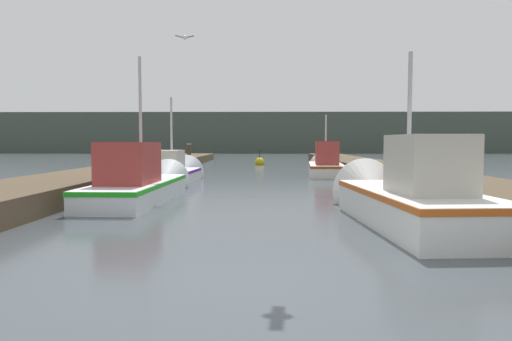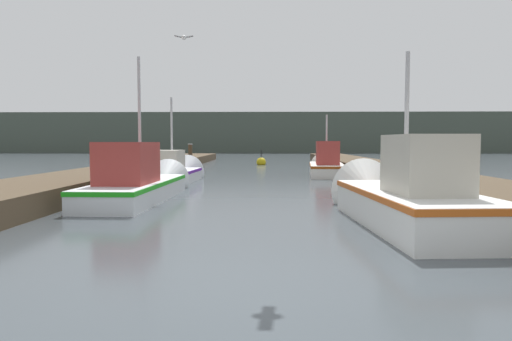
{
  "view_description": "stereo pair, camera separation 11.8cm",
  "coord_description": "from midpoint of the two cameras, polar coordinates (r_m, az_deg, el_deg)",
  "views": [
    {
      "loc": [
        0.25,
        -4.61,
        1.53
      ],
      "look_at": [
        -0.04,
        12.04,
        0.49
      ],
      "focal_mm": 32.0,
      "sensor_mm": 36.0,
      "label": 1
    },
    {
      "loc": [
        0.37,
        -4.61,
        1.53
      ],
      "look_at": [
        -0.04,
        12.04,
        0.49
      ],
      "focal_mm": 32.0,
      "sensor_mm": 36.0,
      "label": 2
    }
  ],
  "objects": [
    {
      "name": "ground_plane",
      "position": [
        4.87,
        -2.82,
        -14.78
      ],
      "size": [
        200.0,
        200.0,
        0.0
      ],
      "color": "#3D4449"
    },
    {
      "name": "mooring_piling_0",
      "position": [
        14.18,
        -18.53,
        -0.69
      ],
      "size": [
        0.35,
        0.35,
        1.04
      ],
      "color": "#473523",
      "rests_on": "ground_plane"
    },
    {
      "name": "dock_left",
      "position": [
        21.46,
        -14.85,
        0.06
      ],
      "size": [
        2.7,
        40.0,
        0.52
      ],
      "color": "#4C3D2B",
      "rests_on": "ground_plane"
    },
    {
      "name": "fishing_boat_2",
      "position": [
        17.75,
        -10.44,
        -0.26
      ],
      "size": [
        1.78,
        5.1,
        3.71
      ],
      "rotation": [
        0.0,
        0.0,
        -0.04
      ],
      "color": "silver",
      "rests_on": "ground_plane"
    },
    {
      "name": "fishing_boat_3",
      "position": [
        21.58,
        8.51,
        0.72
      ],
      "size": [
        1.91,
        5.66,
        3.23
      ],
      "rotation": [
        0.0,
        0.0,
        -0.08
      ],
      "color": "silver",
      "rests_on": "ground_plane"
    },
    {
      "name": "mooring_piling_1",
      "position": [
        19.09,
        -13.03,
        0.6
      ],
      "size": [
        0.35,
        0.35,
        1.13
      ],
      "color": "#473523",
      "rests_on": "ground_plane"
    },
    {
      "name": "seagull_1",
      "position": [
        14.11,
        -9.17,
        16.12
      ],
      "size": [
        0.56,
        0.29,
        0.12
      ],
      "rotation": [
        0.0,
        0.0,
        0.1
      ],
      "color": "white"
    },
    {
      "name": "dock_right",
      "position": [
        21.3,
        15.23,
        0.03
      ],
      "size": [
        2.7,
        40.0,
        0.52
      ],
      "color": "#4C3D2B",
      "rests_on": "ground_plane"
    },
    {
      "name": "fishing_boat_0",
      "position": [
        9.21,
        17.58,
        -3.1
      ],
      "size": [
        2.03,
        5.5,
        3.66
      ],
      "rotation": [
        0.0,
        0.0,
        0.07
      ],
      "color": "silver",
      "rests_on": "ground_plane"
    },
    {
      "name": "distant_shore_ridge",
      "position": [
        71.02,
        0.75,
        4.64
      ],
      "size": [
        120.0,
        16.0,
        5.69
      ],
      "color": "#424C42",
      "rests_on": "ground_plane"
    },
    {
      "name": "mooring_piling_2",
      "position": [
        27.9,
        -8.5,
        1.88
      ],
      "size": [
        0.28,
        0.28,
        1.43
      ],
      "color": "#473523",
      "rests_on": "ground_plane"
    },
    {
      "name": "channel_buoy",
      "position": [
        30.69,
        0.36,
        1.05
      ],
      "size": [
        0.64,
        0.64,
        1.14
      ],
      "color": "gold",
      "rests_on": "ground_plane"
    },
    {
      "name": "fishing_boat_1",
      "position": [
        12.74,
        -14.18,
        -1.36
      ],
      "size": [
        1.64,
        6.11,
        4.23
      ],
      "rotation": [
        0.0,
        0.0,
        -0.02
      ],
      "color": "silver",
      "rests_on": "ground_plane"
    }
  ]
}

